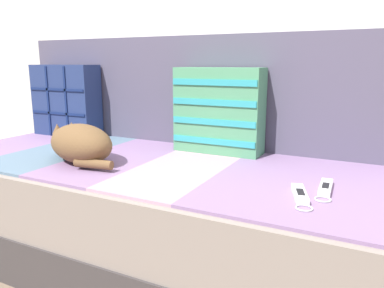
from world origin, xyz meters
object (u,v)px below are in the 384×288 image
Objects in this scene: couch at (156,209)px; throw_pillow_quilted at (66,100)px; game_remote_near at (325,188)px; game_remote_far at (300,195)px; throw_pillow_striped at (219,111)px; sleeping_cat at (78,144)px.

couch is 0.87m from throw_pillow_quilted.
game_remote_near is 0.11m from game_remote_far.
throw_pillow_quilted is at bearing 161.67° from couch.
game_remote_near is at bearing -33.60° from throw_pillow_striped.
game_remote_near is (0.95, 0.07, -0.07)m from sleeping_cat.
throw_pillow_quilted is 1.46m from game_remote_near.
couch is at bearing 171.92° from game_remote_near.
throw_pillow_striped is 1.99× the size of game_remote_near.
sleeping_cat is at bearing -175.55° from game_remote_near.
couch is at bearing 33.78° from sleeping_cat.
sleeping_cat reaches higher than game_remote_far.
throw_pillow_quilted is 0.91m from throw_pillow_striped.
game_remote_near reaches higher than couch.
throw_pillow_striped is at bearing 42.87° from sleeping_cat.
sleeping_cat is at bearing -137.13° from throw_pillow_striped.
game_remote_far is at bearing -1.45° from sleeping_cat.
game_remote_far is (1.35, -0.43, -0.18)m from throw_pillow_quilted.
throw_pillow_quilted is at bearing 162.24° from game_remote_far.
sleeping_cat is at bearing 178.55° from game_remote_far.
couch is 10.00× the size of game_remote_far.
couch is 10.25× the size of game_remote_near.
throw_pillow_striped is 0.63m from game_remote_near.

